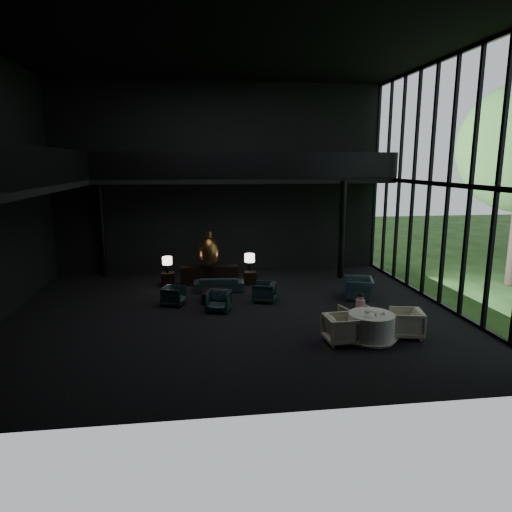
{
  "coord_description": "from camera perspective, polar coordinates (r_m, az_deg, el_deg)",
  "views": [
    {
      "loc": [
        -1.13,
        -13.79,
        4.69
      ],
      "look_at": [
        0.79,
        0.5,
        1.73
      ],
      "focal_mm": 32.0,
      "sensor_mm": 36.0,
      "label": 1
    }
  ],
  "objects": [
    {
      "name": "coffee_cup",
      "position": [
        12.61,
        15.67,
        -6.86
      ],
      "size": [
        0.11,
        0.11,
        0.07
      ],
      "primitive_type": "cylinder",
      "rotation": [
        0.0,
        0.0,
        0.37
      ],
      "color": "white",
      "rests_on": "saucer"
    },
    {
      "name": "bronze_urn",
      "position": [
        17.59,
        -5.91,
        0.48
      ],
      "size": [
        0.76,
        0.76,
        1.41
      ],
      "color": "olive",
      "rests_on": "console"
    },
    {
      "name": "curtain_wall",
      "position": [
        15.99,
        22.95,
        8.21
      ],
      "size": [
        0.2,
        12.0,
        8.0
      ],
      "primitive_type": null,
      "color": "black",
      "rests_on": "ground"
    },
    {
      "name": "lounge_armchair_west",
      "position": [
        15.55,
        -10.23,
        -4.93
      ],
      "size": [
        0.75,
        0.77,
        0.64
      ],
      "primitive_type": "imported",
      "rotation": [
        0.0,
        0.0,
        1.25
      ],
      "color": "#1A252B",
      "rests_on": "floor"
    },
    {
      "name": "plate_a",
      "position": [
        12.33,
        13.82,
        -7.36
      ],
      "size": [
        0.25,
        0.25,
        0.02
      ],
      "primitive_type": "cylinder",
      "rotation": [
        0.0,
        0.0,
        -0.01
      ],
      "color": "white",
      "rests_on": "dining_table"
    },
    {
      "name": "floor",
      "position": [
        14.61,
        -2.83,
        -7.16
      ],
      "size": [
        14.0,
        12.0,
        0.02
      ],
      "primitive_type": "cube",
      "color": "black",
      "rests_on": "ground"
    },
    {
      "name": "column_ne",
      "position": [
        18.94,
        10.7,
        3.22
      ],
      "size": [
        0.24,
        0.24,
        4.0
      ],
      "primitive_type": "cylinder",
      "color": "black",
      "rests_on": "floor"
    },
    {
      "name": "child",
      "position": [
        13.52,
        12.91,
        -5.74
      ],
      "size": [
        0.26,
        0.26,
        0.57
      ],
      "rotation": [
        0.0,
        0.0,
        3.14
      ],
      "color": "#C681AB",
      "rests_on": "dining_chair_north"
    },
    {
      "name": "lounge_armchair_south",
      "position": [
        14.72,
        -4.7,
        -5.59
      ],
      "size": [
        0.84,
        0.81,
        0.71
      ],
      "primitive_type": "imported",
      "rotation": [
        0.0,
        0.0,
        -0.28
      ],
      "color": "black",
      "rests_on": "floor"
    },
    {
      "name": "cereal_bowl",
      "position": [
        12.63,
        13.76,
        -6.74
      ],
      "size": [
        0.16,
        0.16,
        0.08
      ],
      "primitive_type": "ellipsoid",
      "color": "white",
      "rests_on": "dining_table"
    },
    {
      "name": "dining_chair_north",
      "position": [
        13.51,
        12.26,
        -7.34
      ],
      "size": [
        0.88,
        0.85,
        0.74
      ],
      "primitive_type": "imported",
      "rotation": [
        0.0,
        0.0,
        3.45
      ],
      "color": "silver",
      "rests_on": "floor"
    },
    {
      "name": "lounge_armchair_east",
      "position": [
        15.68,
        1.04,
        -4.46
      ],
      "size": [
        0.84,
        0.87,
        0.71
      ],
      "primitive_type": "imported",
      "rotation": [
        0.0,
        0.0,
        -1.91
      ],
      "color": "black",
      "rests_on": "floor"
    },
    {
      "name": "wall_back",
      "position": [
        19.83,
        -4.44,
        9.56
      ],
      "size": [
        14.0,
        0.04,
        8.0
      ],
      "primitive_type": "cube",
      "color": "black",
      "rests_on": "ground"
    },
    {
      "name": "sofa",
      "position": [
        17.02,
        -4.67,
        -3.34
      ],
      "size": [
        1.66,
        0.6,
        0.64
      ],
      "primitive_type": "imported",
      "rotation": [
        0.0,
        0.0,
        3.06
      ],
      "color": "#222C38",
      "rests_on": "floor"
    },
    {
      "name": "dining_chair_west",
      "position": [
        12.38,
        10.58,
        -8.67
      ],
      "size": [
        0.86,
        0.91,
        0.89
      ],
      "primitive_type": "imported",
      "rotation": [
        0.0,
        0.0,
        1.63
      ],
      "color": "beige",
      "rests_on": "floor"
    },
    {
      "name": "coffee_table",
      "position": [
        15.79,
        -5.19,
        -5.0
      ],
      "size": [
        0.89,
        0.89,
        0.39
      ],
      "primitive_type": "cube",
      "rotation": [
        0.0,
        0.0,
        0.01
      ],
      "color": "black",
      "rests_on": "floor"
    },
    {
      "name": "console",
      "position": [
        18.04,
        -5.87,
        -2.37
      ],
      "size": [
        2.25,
        0.51,
        0.72
      ],
      "primitive_type": "cube",
      "color": "black",
      "rests_on": "floor"
    },
    {
      "name": "mezzanine_left",
      "position": [
        14.64,
        -27.33,
        7.61
      ],
      "size": [
        2.0,
        12.0,
        0.25
      ],
      "primitive_type": "cube",
      "color": "black",
      "rests_on": "wall_left"
    },
    {
      "name": "wall_front",
      "position": [
        7.9,
        0.61,
        6.58
      ],
      "size": [
        14.0,
        0.04,
        8.0
      ],
      "primitive_type": "cube",
      "color": "black",
      "rests_on": "ground"
    },
    {
      "name": "dining_chair_east",
      "position": [
        13.23,
        18.3,
        -7.68
      ],
      "size": [
        1.0,
        1.05,
        0.91
      ],
      "primitive_type": "imported",
      "rotation": [
        0.0,
        0.0,
        -1.79
      ],
      "color": "silver",
      "rests_on": "floor"
    },
    {
      "name": "railing_left",
      "position": [
        14.32,
        -23.73,
        10.27
      ],
      "size": [
        0.06,
        12.0,
        1.0
      ],
      "primitive_type": "cube",
      "color": "black",
      "rests_on": "mezzanine_left"
    },
    {
      "name": "table_lamp_right",
      "position": [
        17.97,
        -0.81,
        -0.33
      ],
      "size": [
        0.4,
        0.4,
        0.67
      ],
      "color": "black",
      "rests_on": "side_table_right"
    },
    {
      "name": "column_nw",
      "position": [
        20.05,
        -18.74,
        3.26
      ],
      "size": [
        0.24,
        0.24,
        4.0
      ],
      "primitive_type": "cylinder",
      "color": "black",
      "rests_on": "floor"
    },
    {
      "name": "saucer",
      "position": [
        12.62,
        15.51,
        -7.01
      ],
      "size": [
        0.18,
        0.18,
        0.01
      ],
      "primitive_type": "cylinder",
      "rotation": [
        0.0,
        0.0,
        -0.18
      ],
      "color": "white",
      "rests_on": "dining_table"
    },
    {
      "name": "cream_pot",
      "position": [
        12.43,
        14.73,
        -7.13
      ],
      "size": [
        0.07,
        0.07,
        0.06
      ],
      "primitive_type": "cylinder",
      "rotation": [
        0.0,
        0.0,
        -0.25
      ],
      "color": "#99999E",
      "rests_on": "dining_table"
    },
    {
      "name": "plate_b",
      "position": [
        12.82,
        14.59,
        -6.66
      ],
      "size": [
        0.26,
        0.26,
        0.01
      ],
      "primitive_type": "cylinder",
      "rotation": [
        0.0,
        0.0,
        0.28
      ],
      "color": "white",
      "rests_on": "dining_table"
    },
    {
      "name": "dining_table",
      "position": [
        12.73,
        14.16,
        -8.82
      ],
      "size": [
        1.38,
        1.38,
        0.75
      ],
      "color": "white",
      "rests_on": "floor"
    },
    {
      "name": "window_armchair",
      "position": [
        16.44,
        12.71,
        -3.52
      ],
      "size": [
        0.99,
        1.26,
        0.97
      ],
      "primitive_type": "imported",
      "rotation": [
        0.0,
        0.0,
        -1.84
      ],
      "color": "black",
      "rests_on": "floor"
    },
    {
      "name": "side_table_right",
      "position": [
        17.96,
        -0.73,
        -2.73
      ],
      "size": [
        0.45,
        0.45,
        0.5
      ],
      "primitive_type": "cube",
      "color": "black",
      "rests_on": "floor"
    },
    {
      "name": "side_table_left",
      "position": [
        18.04,
        -10.95,
        -2.84
      ],
      "size": [
        0.48,
        0.48,
        0.52
      ],
      "primitive_type": "cube",
      "color": "black",
      "rests_on": "floor"
    },
    {
      "name": "mezzanine_back",
      "position": [
        18.92,
        -1.2,
        9.49
      ],
      "size": [
        12.0,
        2.0,
        0.25
      ],
      "primitive_type": "cube",
      "color": "black",
      "rests_on": "wall_back"
    },
    {
      "name": "table_lamp_left",
      "position": [
        17.86,
        -11.04,
        -0.66
      ],
      "size": [
        0.37,
        0.37,
        0.62
      ],
      "color": "black",
      "rests_on": "side_table_left"
    },
    {
      "name": "ceiling",
      "position": [
        14.22,
        -3.18,
        25.03
      ],
      "size": [
        14.0,
        12.0,
        0.02
      ],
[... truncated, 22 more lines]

